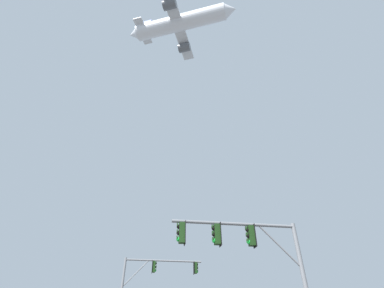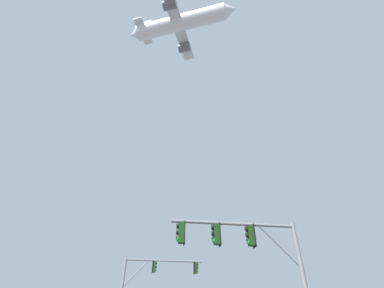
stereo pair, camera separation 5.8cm
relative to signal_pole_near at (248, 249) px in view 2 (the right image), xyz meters
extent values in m
cylinder|color=slate|center=(-0.55, -0.05, 1.11)|extent=(5.90, 0.72, 0.15)
cylinder|color=slate|center=(1.51, 0.15, 0.20)|extent=(1.83, 0.26, 1.89)
cube|color=#193814|center=(-3.02, -0.29, 0.59)|extent=(0.29, 0.34, 0.90)
cylinder|color=#193814|center=(-3.02, -0.29, 1.10)|extent=(0.05, 0.05, 0.12)
cube|color=black|center=(-2.88, -0.28, 0.59)|extent=(0.07, 0.46, 1.04)
sphere|color=black|center=(-3.17, -0.31, 0.86)|extent=(0.20, 0.20, 0.20)
cylinder|color=#193814|center=(-3.23, -0.31, 0.92)|extent=(0.06, 0.21, 0.21)
sphere|color=black|center=(-3.17, -0.31, 0.58)|extent=(0.20, 0.20, 0.20)
cylinder|color=#193814|center=(-3.23, -0.31, 0.64)|extent=(0.06, 0.21, 0.21)
sphere|color=green|center=(-3.17, -0.31, 0.30)|extent=(0.20, 0.20, 0.20)
cylinder|color=#193814|center=(-3.23, -0.31, 0.36)|extent=(0.06, 0.21, 0.21)
cube|color=#193814|center=(-1.40, -0.14, 0.59)|extent=(0.29, 0.34, 0.90)
cylinder|color=#193814|center=(-1.40, -0.14, 1.10)|extent=(0.05, 0.05, 0.12)
cube|color=black|center=(-1.26, -0.12, 0.59)|extent=(0.07, 0.46, 1.04)
sphere|color=black|center=(-1.55, -0.15, 0.86)|extent=(0.20, 0.20, 0.20)
cylinder|color=#193814|center=(-1.61, -0.16, 0.92)|extent=(0.06, 0.21, 0.21)
sphere|color=black|center=(-1.55, -0.15, 0.58)|extent=(0.20, 0.20, 0.20)
cylinder|color=#193814|center=(-1.61, -0.16, 0.64)|extent=(0.06, 0.21, 0.21)
sphere|color=green|center=(-1.55, -0.15, 0.30)|extent=(0.20, 0.20, 0.20)
cylinder|color=#193814|center=(-1.61, -0.16, 0.36)|extent=(0.06, 0.21, 0.21)
cube|color=#193814|center=(0.22, 0.02, 0.59)|extent=(0.29, 0.34, 0.90)
cylinder|color=#193814|center=(0.22, 0.02, 1.10)|extent=(0.05, 0.05, 0.12)
cube|color=black|center=(0.36, 0.03, 0.59)|extent=(0.07, 0.46, 1.04)
sphere|color=black|center=(0.07, 0.01, 0.86)|extent=(0.20, 0.20, 0.20)
cylinder|color=#193814|center=(0.01, 0.00, 0.92)|extent=(0.06, 0.21, 0.21)
sphere|color=black|center=(0.07, 0.01, 0.58)|extent=(0.20, 0.20, 0.20)
cylinder|color=#193814|center=(0.01, 0.00, 0.64)|extent=(0.06, 0.21, 0.21)
sphere|color=green|center=(0.07, 0.01, 0.30)|extent=(0.20, 0.20, 0.20)
cylinder|color=#193814|center=(0.01, 0.00, 0.36)|extent=(0.06, 0.21, 0.21)
cylinder|color=slate|center=(-4.36, 13.08, 1.97)|extent=(6.66, 0.88, 0.15)
cylinder|color=slate|center=(-6.69, 12.83, 0.90)|extent=(2.06, 0.31, 2.19)
cube|color=#193814|center=(-1.57, 13.39, 1.45)|extent=(0.29, 0.35, 0.90)
cylinder|color=#193814|center=(-1.57, 13.39, 1.96)|extent=(0.05, 0.05, 0.12)
cube|color=black|center=(-1.71, 13.38, 1.45)|extent=(0.07, 0.46, 1.04)
sphere|color=black|center=(-1.43, 13.41, 1.72)|extent=(0.20, 0.20, 0.20)
cylinder|color=#193814|center=(-1.37, 13.41, 1.78)|extent=(0.06, 0.21, 0.21)
sphere|color=black|center=(-1.43, 13.41, 1.44)|extent=(0.20, 0.20, 0.20)
cylinder|color=#193814|center=(-1.37, 13.41, 1.50)|extent=(0.06, 0.21, 0.21)
sphere|color=green|center=(-1.43, 13.41, 1.16)|extent=(0.20, 0.20, 0.20)
cylinder|color=#193814|center=(-1.37, 13.41, 1.22)|extent=(0.06, 0.21, 0.21)
cube|color=#193814|center=(-5.23, 12.99, 1.45)|extent=(0.29, 0.35, 0.90)
cylinder|color=#193814|center=(-5.23, 12.99, 1.96)|extent=(0.05, 0.05, 0.12)
cube|color=black|center=(-5.37, 12.97, 1.45)|extent=(0.07, 0.46, 1.04)
sphere|color=black|center=(-5.08, 13.01, 1.72)|extent=(0.20, 0.20, 0.20)
cylinder|color=#193814|center=(-5.02, 13.01, 1.78)|extent=(0.06, 0.21, 0.21)
sphere|color=black|center=(-5.08, 13.01, 1.44)|extent=(0.20, 0.20, 0.20)
cylinder|color=#193814|center=(-5.02, 13.01, 1.50)|extent=(0.06, 0.21, 0.21)
sphere|color=green|center=(-5.08, 13.01, 1.16)|extent=(0.20, 0.20, 0.20)
cylinder|color=#193814|center=(-5.02, 13.01, 1.22)|extent=(0.06, 0.21, 0.21)
cylinder|color=white|center=(-4.00, 19.46, 48.79)|extent=(18.65, 8.84, 3.29)
cone|color=white|center=(5.79, 16.29, 48.79)|extent=(3.12, 3.68, 3.13)
cone|color=white|center=(-13.70, 22.59, 48.79)|extent=(2.82, 3.30, 2.80)
cube|color=silver|center=(-4.49, 19.61, 48.30)|extent=(7.54, 17.35, 0.37)
cylinder|color=#595B60|center=(-2.99, 24.28, 47.31)|extent=(2.92, 2.52, 1.85)
cylinder|color=#595B60|center=(-6.00, 14.95, 47.31)|extent=(2.92, 2.52, 1.85)
cube|color=navy|center=(-11.65, 21.93, 50.64)|extent=(2.82, 1.12, 3.91)
cube|color=silver|center=(-11.84, 21.99, 49.10)|extent=(3.66, 6.45, 0.21)
camera|label=1|loc=(-3.18, -12.71, -2.98)|focal=25.46mm
camera|label=2|loc=(-3.12, -12.71, -2.98)|focal=25.46mm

